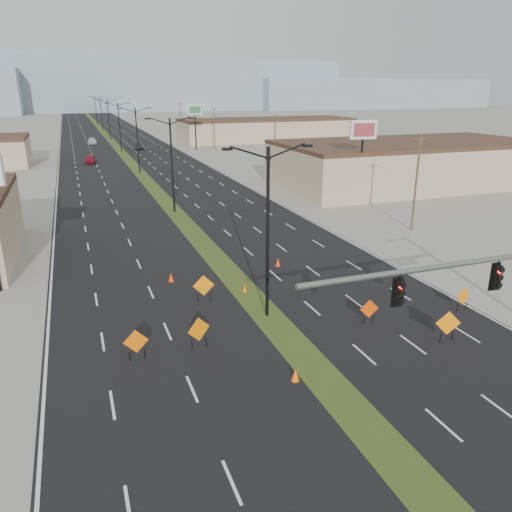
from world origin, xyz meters
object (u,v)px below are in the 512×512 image
object	(u,v)px
car_left	(90,159)
construction_sign_5	(463,297)
streetlight_1	(172,162)
pole_sign_east_far	(195,113)
streetlight_6	(96,110)
construction_sign_1	(199,330)
construction_sign_2	(204,286)
streetlight_3	(119,126)
streetlight_5	(101,113)
streetlight_4	(109,119)
streetlight_0	(268,229)
cone_3	(171,277)
streetlight_2	(137,138)
pole_sign_east_near	(363,136)
construction_sign_4	(448,324)
cone_0	(295,375)
construction_sign_3	(369,310)
cone_1	(245,288)
cone_2	(278,262)
car_mid	(139,146)
construction_sign_0	(136,342)
car_far	(92,141)

from	to	relation	value
car_left	construction_sign_5	xyz separation A→B (m)	(18.43, -73.38, 0.20)
streetlight_1	pole_sign_east_far	size ratio (longest dim) A/B	1.05
streetlight_6	car_left	size ratio (longest dim) A/B	2.43
streetlight_6	construction_sign_1	world-z (taller)	streetlight_6
construction_sign_2	streetlight_3	bearing A→B (deg)	93.11
streetlight_5	streetlight_6	size ratio (longest dim) A/B	1.00
streetlight_4	streetlight_6	size ratio (longest dim) A/B	1.00
streetlight_0	cone_3	distance (m)	10.04
streetlight_2	pole_sign_east_near	xyz separation A→B (m)	(20.97, -31.70, 2.39)
construction_sign_2	pole_sign_east_far	distance (m)	82.04
construction_sign_4	pole_sign_east_near	size ratio (longest dim) A/B	0.19
construction_sign_1	pole_sign_east_near	distance (m)	37.74
streetlight_0	cone_0	world-z (taller)	streetlight_0
streetlight_2	construction_sign_3	size ratio (longest dim) A/B	6.68
pole_sign_east_far	cone_1	bearing A→B (deg)	-99.52
streetlight_1	cone_2	world-z (taller)	streetlight_1
construction_sign_3	streetlight_6	bearing A→B (deg)	98.79
car_mid	construction_sign_1	bearing A→B (deg)	-91.42
construction_sign_3	cone_3	bearing A→B (deg)	139.22
construction_sign_0	streetlight_3	bearing A→B (deg)	85.19
streetlight_2	construction_sign_1	world-z (taller)	streetlight_2
construction_sign_1	pole_sign_east_far	size ratio (longest dim) A/B	0.19
construction_sign_4	cone_2	world-z (taller)	construction_sign_4
streetlight_4	cone_0	xyz separation A→B (m)	(-1.31, -118.99, -5.10)
construction_sign_0	car_far	bearing A→B (deg)	88.80
streetlight_1	streetlight_2	distance (m)	28.00
construction_sign_5	streetlight_0	bearing A→B (deg)	150.81
cone_2	pole_sign_east_near	world-z (taller)	pole_sign_east_near
construction_sign_2	pole_sign_east_near	size ratio (longest dim) A/B	0.19
construction_sign_0	streetlight_5	bearing A→B (deg)	87.25
car_far	pole_sign_east_far	distance (m)	30.11
car_far	cone_2	xyz separation A→B (m)	(8.87, -95.65, -0.34)
streetlight_6	streetlight_0	bearing A→B (deg)	-90.00
construction_sign_1	car_far	bearing A→B (deg)	69.59
construction_sign_2	streetlight_0	bearing A→B (deg)	-41.78
car_left	construction_sign_5	distance (m)	75.66
car_mid	streetlight_6	bearing A→B (deg)	97.21
streetlight_3	cone_3	size ratio (longest dim) A/B	15.02
streetlight_2	streetlight_5	distance (m)	84.00
streetlight_6	construction_sign_0	bearing A→B (deg)	-92.68
car_mid	car_left	bearing A→B (deg)	-116.33
car_far	construction_sign_1	distance (m)	105.98
streetlight_4	cone_1	distance (m)	108.26
streetlight_4	car_left	xyz separation A→B (m)	(-6.93, -42.03, -4.72)
streetlight_4	construction_sign_1	bearing A→B (deg)	-92.39
construction_sign_1	construction_sign_3	world-z (taller)	construction_sign_1
streetlight_6	cone_2	xyz separation A→B (m)	(3.95, -160.14, -5.09)
streetlight_5	streetlight_0	bearing A→B (deg)	-90.00
cone_2	cone_1	bearing A→B (deg)	-135.43
streetlight_0	construction_sign_5	size ratio (longest dim) A/B	6.54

